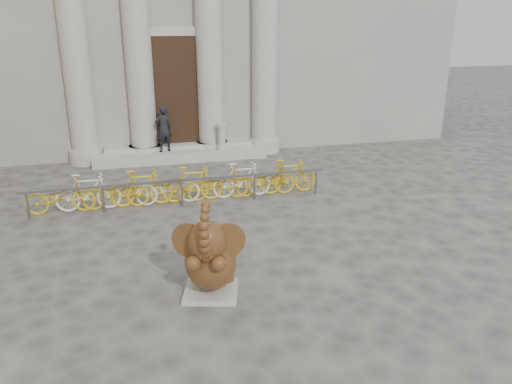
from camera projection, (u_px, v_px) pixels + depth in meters
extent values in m
plane|color=#474442|center=(241.00, 289.00, 9.19)|extent=(80.00, 80.00, 0.00)
cube|color=black|center=(176.00, 92.00, 17.51)|extent=(2.40, 0.16, 4.00)
cylinder|color=#A8A59E|center=(74.00, 43.00, 16.07)|extent=(0.90, 0.90, 8.00)
cylinder|color=#A8A59E|center=(137.00, 42.00, 16.55)|extent=(0.90, 0.90, 8.00)
cylinder|color=#A8A59E|center=(209.00, 42.00, 17.14)|extent=(0.90, 0.90, 8.00)
cylinder|color=#A8A59E|center=(265.00, 41.00, 17.62)|extent=(0.90, 0.90, 8.00)
cube|color=#A8A59E|center=(181.00, 154.00, 17.72)|extent=(6.00, 1.20, 0.36)
cube|color=#A8A59E|center=(211.00, 291.00, 9.01)|extent=(1.14, 1.08, 0.10)
ellipsoid|color=black|center=(212.00, 269.00, 9.10)|extent=(0.97, 0.95, 0.61)
ellipsoid|color=black|center=(210.00, 261.00, 8.83)|extent=(1.18, 1.34, 0.99)
cylinder|color=black|center=(199.00, 274.00, 9.27)|extent=(0.35, 0.35, 0.25)
cylinder|color=black|center=(226.00, 274.00, 9.27)|extent=(0.35, 0.35, 0.25)
cylinder|color=black|center=(195.00, 261.00, 8.41)|extent=(0.37, 0.61, 0.38)
cylinder|color=black|center=(220.00, 261.00, 8.41)|extent=(0.37, 0.61, 0.38)
ellipsoid|color=black|center=(207.00, 242.00, 8.34)|extent=(0.78, 0.76, 0.76)
cylinder|color=black|center=(189.00, 241.00, 8.46)|extent=(0.56, 0.40, 0.65)
cylinder|color=black|center=(227.00, 241.00, 8.45)|extent=(0.65, 0.08, 0.65)
cone|color=beige|center=(200.00, 255.00, 8.21)|extent=(0.07, 0.22, 0.10)
cone|color=beige|center=(213.00, 255.00, 8.21)|extent=(0.17, 0.22, 0.10)
cube|color=slate|center=(181.00, 180.00, 13.12)|extent=(8.00, 0.06, 0.06)
cylinder|color=slate|center=(28.00, 206.00, 12.31)|extent=(0.06, 0.06, 0.70)
cylinder|color=slate|center=(104.00, 200.00, 12.74)|extent=(0.06, 0.06, 0.70)
cylinder|color=slate|center=(182.00, 193.00, 13.23)|extent=(0.06, 0.06, 0.70)
cylinder|color=slate|center=(255.00, 187.00, 13.72)|extent=(0.06, 0.06, 0.70)
cylinder|color=slate|center=(316.00, 182.00, 14.15)|extent=(0.06, 0.06, 0.70)
imported|color=gold|center=(60.00, 194.00, 12.67)|extent=(1.70, 0.50, 1.00)
imported|color=white|center=(88.00, 192.00, 12.83)|extent=(1.66, 0.47, 1.00)
imported|color=gold|center=(115.00, 190.00, 13.00)|extent=(1.70, 0.50, 1.00)
imported|color=gold|center=(142.00, 188.00, 13.16)|extent=(1.66, 0.47, 1.00)
imported|color=white|center=(168.00, 186.00, 13.33)|extent=(1.70, 0.50, 1.00)
imported|color=gold|center=(193.00, 184.00, 13.49)|extent=(1.66, 0.47, 1.00)
imported|color=gold|center=(218.00, 182.00, 13.66)|extent=(1.70, 0.50, 1.00)
imported|color=white|center=(242.00, 180.00, 13.82)|extent=(1.66, 0.47, 1.00)
imported|color=gold|center=(265.00, 178.00, 13.99)|extent=(1.70, 0.50, 1.00)
imported|color=gold|center=(288.00, 176.00, 14.15)|extent=(1.66, 0.47, 1.00)
imported|color=black|center=(163.00, 129.00, 17.16)|extent=(0.68, 0.56, 1.61)
cylinder|color=#A8A59E|center=(222.00, 147.00, 17.72)|extent=(0.37, 0.37, 0.11)
cylinder|color=#A8A59E|center=(222.00, 138.00, 17.60)|extent=(0.26, 0.26, 0.84)
cylinder|color=#A8A59E|center=(221.00, 125.00, 17.46)|extent=(0.37, 0.37, 0.09)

